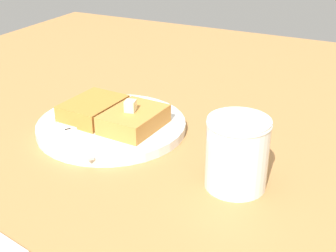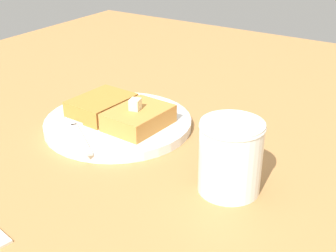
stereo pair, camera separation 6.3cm
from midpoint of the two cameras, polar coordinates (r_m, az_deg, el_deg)
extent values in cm
cube|color=#A4713F|center=(81.46, -5.22, 1.40)|extent=(114.63, 114.63, 2.70)
cylinder|color=silver|center=(72.87, -9.10, -0.11)|extent=(22.88, 22.88, 1.42)
torus|color=#372F31|center=(72.74, -9.12, 0.11)|extent=(22.88, 22.88, 0.80)
cube|color=#BB7C37|center=(69.82, -6.78, 0.75)|extent=(7.81, 10.09, 2.76)
cube|color=#B4722D|center=(74.31, -11.51, 1.99)|extent=(7.81, 10.09, 2.76)
cube|color=beige|center=(68.90, -7.25, 2.39)|extent=(1.83, 1.95, 1.66)
cube|color=silver|center=(66.64, -13.27, -2.23)|extent=(8.73, 6.43, 0.36)
cube|color=silver|center=(72.24, -14.73, -0.12)|extent=(3.55, 3.40, 0.36)
cube|color=silver|center=(74.76, -15.94, 0.63)|extent=(2.81, 2.08, 0.36)
cube|color=silver|center=(74.86, -15.54, 0.71)|extent=(2.81, 2.08, 0.36)
cube|color=silver|center=(74.96, -15.13, 0.80)|extent=(2.81, 2.08, 0.36)
cube|color=silver|center=(75.07, -14.73, 0.89)|extent=(2.81, 2.08, 0.36)
cylinder|color=#491C08|center=(57.06, 5.24, -4.04)|extent=(7.00, 7.00, 7.69)
cylinder|color=silver|center=(56.72, 5.27, -3.44)|extent=(7.61, 7.61, 9.07)
torus|color=silver|center=(54.85, 5.44, 0.29)|extent=(7.81, 7.81, 0.50)
camera|label=1|loc=(0.03, -92.86, -1.38)|focal=50.00mm
camera|label=2|loc=(0.03, 87.14, 1.38)|focal=50.00mm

